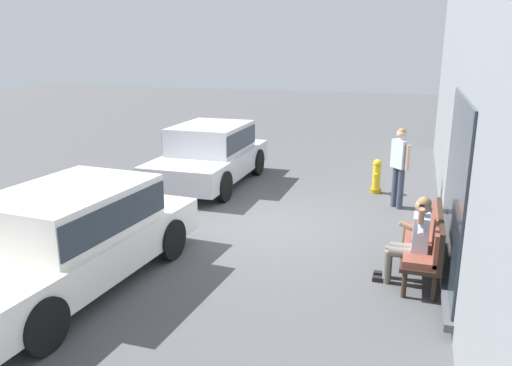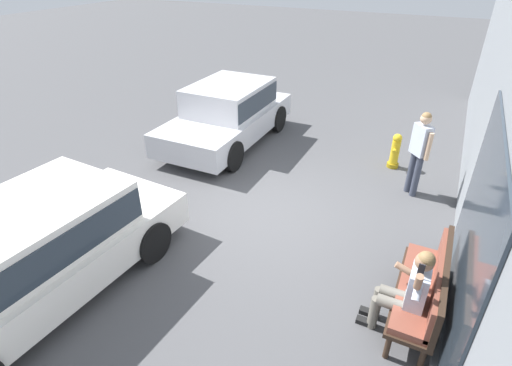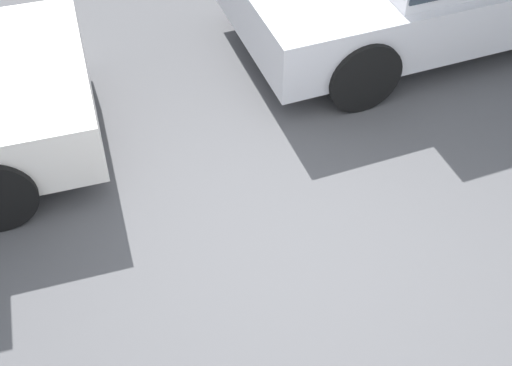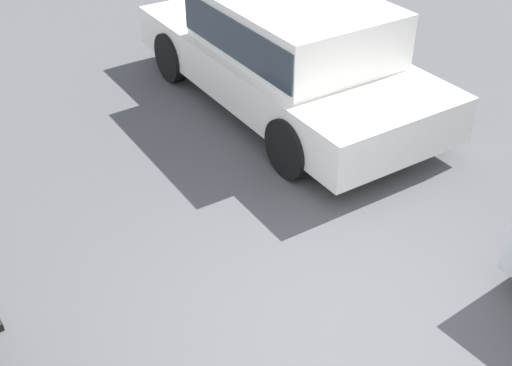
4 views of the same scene
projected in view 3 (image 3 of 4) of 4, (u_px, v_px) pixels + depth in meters
The scene contains 1 object.
ground_plane at pixel (291, 256), 4.71m from camera, with size 60.00×60.00×0.00m, color #4C4C4F.
Camera 3 is at (1.22, 2.60, 3.78)m, focal length 45.00 mm.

